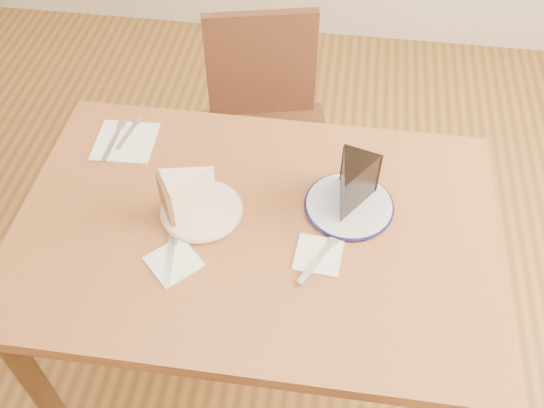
{
  "coord_description": "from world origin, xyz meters",
  "views": [
    {
      "loc": [
        0.17,
        -0.93,
        1.92
      ],
      "look_at": [
        0.04,
        0.03,
        0.8
      ],
      "focal_mm": 40.0,
      "sensor_mm": 36.0,
      "label": 1
    }
  ],
  "objects": [
    {
      "name": "carrot_cake",
      "position": [
        -0.16,
        0.03,
        0.82
      ],
      "size": [
        0.15,
        0.14,
        0.11
      ],
      "primitive_type": null,
      "rotation": [
        0.0,
        0.0,
        -1.02
      ],
      "color": "#F6EBCB",
      "rests_on": "plate_cream"
    },
    {
      "name": "napkin_cream",
      "position": [
        -0.17,
        -0.14,
        0.75
      ],
      "size": [
        0.15,
        0.15,
        0.0
      ],
      "primitive_type": "cube",
      "rotation": [
        0.0,
        0.0,
        0.79
      ],
      "color": "white",
      "rests_on": "table"
    },
    {
      "name": "table",
      "position": [
        0.0,
        0.0,
        0.65
      ],
      "size": [
        1.2,
        0.8,
        0.75
      ],
      "color": "brown",
      "rests_on": "ground"
    },
    {
      "name": "fork_spare",
      "position": [
        -0.41,
        0.27,
        0.76
      ],
      "size": [
        0.04,
        0.14,
        0.0
      ],
      "primitive_type": "cube",
      "rotation": [
        0.0,
        0.0,
        -0.17
      ],
      "color": "silver",
      "rests_on": "napkin_spare"
    },
    {
      "name": "ground",
      "position": [
        0.0,
        0.0,
        0.0
      ],
      "size": [
        4.0,
        4.0,
        0.0
      ],
      "primitive_type": "plane",
      "color": "#4E3214",
      "rests_on": "ground"
    },
    {
      "name": "plate_cream",
      "position": [
        -0.14,
        0.02,
        0.76
      ],
      "size": [
        0.2,
        0.2,
        0.01
      ],
      "primitive_type": "cylinder",
      "color": "silver",
      "rests_on": "table"
    },
    {
      "name": "chocolate_cake",
      "position": [
        0.23,
        0.09,
        0.82
      ],
      "size": [
        0.13,
        0.16,
        0.12
      ],
      "primitive_type": null,
      "rotation": [
        0.0,
        0.0,
        2.87
      ],
      "color": "black",
      "rests_on": "plate_navy"
    },
    {
      "name": "fork_cream",
      "position": [
        -0.18,
        -0.14,
        0.76
      ],
      "size": [
        0.03,
        0.14,
        0.0
      ],
      "primitive_type": "cube",
      "rotation": [
        0.0,
        0.0,
        0.14
      ],
      "color": "silver",
      "rests_on": "napkin_cream"
    },
    {
      "name": "knife_navy",
      "position": [
        0.17,
        -0.08,
        0.76
      ],
      "size": [
        0.09,
        0.16,
        0.0
      ],
      "primitive_type": "cube",
      "rotation": [
        0.0,
        0.0,
        -0.47
      ],
      "color": "silver",
      "rests_on": "napkin_navy"
    },
    {
      "name": "chair_far",
      "position": [
        -0.07,
        0.6,
        0.49
      ],
      "size": [
        0.53,
        0.53,
        0.89
      ],
      "rotation": [
        0.0,
        0.0,
        3.38
      ],
      "color": "black",
      "rests_on": "ground"
    },
    {
      "name": "napkin_spare",
      "position": [
        -0.41,
        0.24,
        0.75
      ],
      "size": [
        0.17,
        0.17,
        0.0
      ],
      "primitive_type": "cube",
      "rotation": [
        0.0,
        0.0,
        0.04
      ],
      "color": "white",
      "rests_on": "table"
    },
    {
      "name": "knife_spare",
      "position": [
        -0.44,
        0.24,
        0.76
      ],
      "size": [
        0.02,
        0.16,
        0.0
      ],
      "primitive_type": "cube",
      "rotation": [
        0.0,
        0.0,
        -0.02
      ],
      "color": "silver",
      "rests_on": "napkin_spare"
    },
    {
      "name": "napkin_navy",
      "position": [
        0.16,
        -0.07,
        0.75
      ],
      "size": [
        0.12,
        0.12,
        0.0
      ],
      "primitive_type": "cube",
      "rotation": [
        0.0,
        0.0,
        -0.08
      ],
      "color": "white",
      "rests_on": "table"
    },
    {
      "name": "plate_navy",
      "position": [
        0.23,
        0.09,
        0.76
      ],
      "size": [
        0.22,
        0.22,
        0.01
      ],
      "primitive_type": "cylinder",
      "color": "silver",
      "rests_on": "table"
    }
  ]
}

